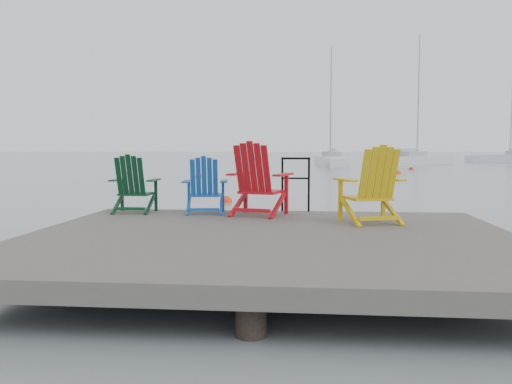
# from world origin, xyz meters

# --- Properties ---
(ground) EXTENTS (400.00, 400.00, 0.00)m
(ground) POSITION_xyz_m (0.00, 0.00, 0.00)
(ground) COLOR gray
(ground) RESTS_ON ground
(dock) EXTENTS (6.00, 5.00, 1.40)m
(dock) POSITION_xyz_m (0.00, 0.00, 0.35)
(dock) COLOR #2E2B29
(dock) RESTS_ON ground
(handrail) EXTENTS (0.48, 0.04, 0.90)m
(handrail) POSITION_xyz_m (0.25, 2.45, 1.04)
(handrail) COLOR black
(handrail) RESTS_ON dock
(chair_green) EXTENTS (0.75, 0.69, 0.92)m
(chair_green) POSITION_xyz_m (-2.36, 1.98, 0.96)
(chair_green) COLOR black
(chair_green) RESTS_ON dock
(chair_blue) EXTENTS (0.78, 0.73, 0.90)m
(chair_blue) POSITION_xyz_m (-1.19, 1.98, 0.95)
(chair_blue) COLOR #0F49A3
(chair_blue) RESTS_ON dock
(chair_red) EXTENTS (1.04, 0.98, 1.12)m
(chair_red) POSITION_xyz_m (-0.32, 1.81, 1.06)
(chair_red) COLOR #B60D15
(chair_red) RESTS_ON dock
(chair_yellow) EXTENTS (1.00, 0.95, 1.06)m
(chair_yellow) POSITION_xyz_m (1.35, 1.08, 1.03)
(chair_yellow) COLOR #C8A30B
(chair_yellow) RESTS_ON dock
(sailboat_near) EXTENTS (2.73, 7.67, 10.49)m
(sailboat_near) POSITION_xyz_m (2.39, 40.96, 0.36)
(sailboat_near) COLOR silver
(sailboat_near) RESTS_ON ground
(sailboat_mid) EXTENTS (8.11, 7.65, 12.17)m
(sailboat_mid) POSITION_xyz_m (10.14, 44.74, 0.35)
(sailboat_mid) COLOR silver
(sailboat_mid) RESTS_ON ground
(buoy_a) EXTENTS (0.36, 0.36, 0.36)m
(buoy_a) POSITION_xyz_m (-1.89, 8.77, 0.00)
(buoy_a) COLOR red
(buoy_a) RESTS_ON ground
(buoy_b) EXTENTS (0.40, 0.40, 0.40)m
(buoy_b) POSITION_xyz_m (-5.37, 21.88, 0.00)
(buoy_b) COLOR #DD480D
(buoy_b) RESTS_ON ground
(buoy_c) EXTENTS (0.40, 0.40, 0.40)m
(buoy_c) POSITION_xyz_m (5.80, 26.59, 0.00)
(buoy_c) COLOR #EB3D0D
(buoy_c) RESTS_ON ground
(buoy_d) EXTENTS (0.36, 0.36, 0.36)m
(buoy_d) POSITION_xyz_m (7.75, 32.91, 0.00)
(buoy_d) COLOR #B9250A
(buoy_d) RESTS_ON ground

